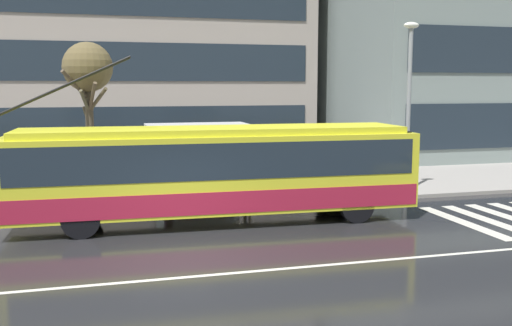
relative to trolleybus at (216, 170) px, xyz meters
The scene contains 11 objects.
ground_plane 4.26m from the trolleybus, 110.75° to the right, with size 160.00×160.00×0.00m, color #232326.
sidewalk_slab 6.92m from the trolleybus, 101.98° to the left, with size 80.00×10.00×0.14m, color gray.
crosswalk_stripe_edge_near 7.63m from the trolleybus, 15.92° to the right, with size 0.44×4.40×0.01m, color beige.
crosswalk_stripe_inner_a 8.49m from the trolleybus, 14.22° to the right, with size 0.44×4.40×0.01m, color beige.
lane_centre_line 5.33m from the trolleybus, 105.96° to the right, with size 72.00×0.14×0.01m, color silver.
trolleybus is the anchor object (origin of this frame).
bus_shelter 3.24m from the trolleybus, 91.25° to the left, with size 3.53×1.77×2.64m.
pedestrian_at_shelter 3.08m from the trolleybus, 112.40° to the left, with size 0.39×0.39×1.57m.
pedestrian_approaching_curb 4.14m from the trolleybus, 64.06° to the left, with size 1.51×1.51×1.98m.
street_lamp 8.49m from the trolleybus, 17.44° to the left, with size 0.60×0.32×6.28m.
street_tree_bare 6.83m from the trolleybus, 127.09° to the left, with size 1.80×1.85×5.52m.
Camera 1 is at (-1.92, -13.14, 4.10)m, focal length 40.39 mm.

